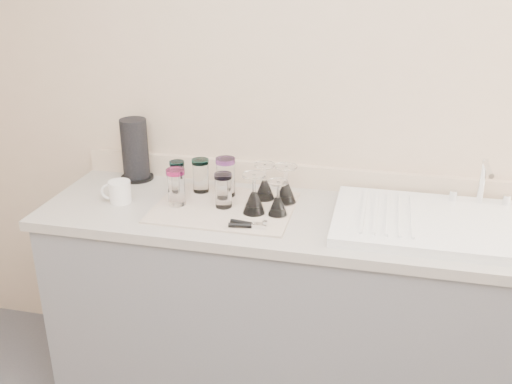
% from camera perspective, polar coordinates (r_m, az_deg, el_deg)
% --- Properties ---
extents(room_envelope, '(3.54, 3.50, 2.52)m').
position_cam_1_polar(room_envelope, '(0.91, -6.71, 4.25)').
color(room_envelope, '#4B4A4F').
rests_on(room_envelope, ground).
extents(counter_unit, '(2.06, 0.62, 0.90)m').
position_cam_1_polar(counter_unit, '(2.47, 3.95, -11.74)').
color(counter_unit, slate).
rests_on(counter_unit, ground).
extents(sink_unit, '(0.82, 0.50, 0.22)m').
position_cam_1_polar(sink_unit, '(2.23, 18.43, -3.00)').
color(sink_unit, white).
rests_on(sink_unit, counter_unit).
extents(dish_towel, '(0.55, 0.42, 0.01)m').
position_cam_1_polar(dish_towel, '(2.29, -3.21, -1.54)').
color(dish_towel, beige).
rests_on(dish_towel, counter_unit).
extents(tumbler_teal, '(0.06, 0.06, 0.13)m').
position_cam_1_polar(tumbler_teal, '(2.46, -7.86, 1.67)').
color(tumbler_teal, white).
rests_on(tumbler_teal, dish_towel).
extents(tumbler_cyan, '(0.07, 0.07, 0.14)m').
position_cam_1_polar(tumbler_cyan, '(2.42, -5.55, 1.68)').
color(tumbler_cyan, white).
rests_on(tumbler_cyan, dish_towel).
extents(tumbler_purple, '(0.08, 0.08, 0.16)m').
position_cam_1_polar(tumbler_purple, '(2.37, -3.05, 1.55)').
color(tumbler_purple, white).
rests_on(tumbler_purple, dish_towel).
extents(tumbler_magenta, '(0.08, 0.08, 0.15)m').
position_cam_1_polar(tumbler_magenta, '(2.30, -7.99, 0.52)').
color(tumbler_magenta, white).
rests_on(tumbler_magenta, dish_towel).
extents(tumbler_lavender, '(0.07, 0.07, 0.14)m').
position_cam_1_polar(tumbler_lavender, '(2.26, -3.29, 0.20)').
color(tumbler_lavender, white).
rests_on(tumbler_lavender, dish_towel).
extents(goblet_back_left, '(0.08, 0.08, 0.15)m').
position_cam_1_polar(goblet_back_left, '(2.35, 0.87, 0.52)').
color(goblet_back_left, white).
rests_on(goblet_back_left, dish_towel).
extents(goblet_back_right, '(0.09, 0.09, 0.16)m').
position_cam_1_polar(goblet_back_right, '(2.31, 2.99, 0.22)').
color(goblet_back_right, white).
rests_on(goblet_back_right, dish_towel).
extents(goblet_front_left, '(0.09, 0.09, 0.16)m').
position_cam_1_polar(goblet_front_left, '(2.21, -0.21, -0.77)').
color(goblet_front_left, white).
rests_on(goblet_front_left, dish_towel).
extents(goblet_front_right, '(0.08, 0.08, 0.14)m').
position_cam_1_polar(goblet_front_right, '(2.20, 2.19, -1.13)').
color(goblet_front_right, white).
rests_on(goblet_front_right, dish_towel).
extents(can_opener, '(0.14, 0.05, 0.02)m').
position_cam_1_polar(can_opener, '(2.11, -0.78, -3.29)').
color(can_opener, silver).
rests_on(can_opener, dish_towel).
extents(white_mug, '(0.13, 0.11, 0.09)m').
position_cam_1_polar(white_mug, '(2.40, -13.52, 0.02)').
color(white_mug, white).
rests_on(white_mug, counter_unit).
extents(paper_towel_roll, '(0.15, 0.15, 0.28)m').
position_cam_1_polar(paper_towel_roll, '(2.61, -12.00, 4.11)').
color(paper_towel_roll, black).
rests_on(paper_towel_roll, counter_unit).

